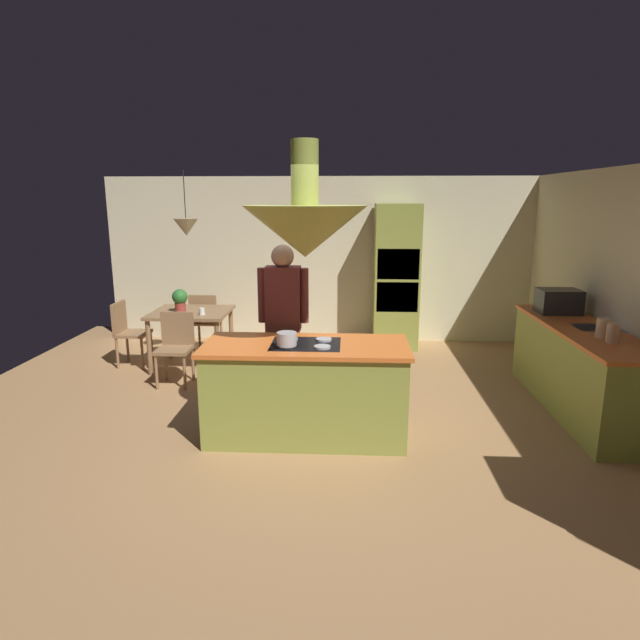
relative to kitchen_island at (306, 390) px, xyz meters
name	(u,v)px	position (x,y,z in m)	size (l,w,h in m)	color
ground	(308,427)	(0.00, 0.20, -0.46)	(8.16, 8.16, 0.00)	#AD7F51
wall_back	(324,260)	(0.00, 3.65, 0.82)	(6.80, 0.10, 2.55)	beige
wall_right	(639,297)	(3.25, 0.60, 0.82)	(0.10, 7.20, 2.55)	beige
kitchen_island	(306,390)	(0.00, 0.00, 0.00)	(1.90, 0.83, 0.93)	#939E42
counter_run_right	(580,368)	(2.84, 0.80, 0.01)	(0.73, 2.46, 0.91)	#939E42
oven_tower	(396,277)	(1.10, 3.24, 0.62)	(0.66, 0.62, 2.15)	#939E42
dining_table	(191,319)	(-1.70, 2.10, 0.20)	(1.01, 0.92, 0.76)	#936D48
person_at_island	(283,316)	(-0.29, 0.69, 0.56)	(0.53, 0.24, 1.76)	tan
range_hood	(305,228)	(0.00, 0.00, 1.50)	(1.10, 1.10, 1.00)	#939E42
pendant_light_over_table	(186,227)	(-1.70, 2.10, 1.40)	(0.32, 0.32, 0.82)	beige
chair_facing_island	(176,343)	(-1.70, 1.42, 0.05)	(0.40, 0.40, 0.87)	#936D48
chair_by_back_wall	(205,319)	(-1.70, 2.78, 0.05)	(0.40, 0.40, 0.87)	#936D48
chair_at_corner	(127,329)	(-2.58, 2.10, 0.05)	(0.40, 0.40, 0.87)	#936D48
potted_plant_on_table	(180,299)	(-1.82, 2.05, 0.47)	(0.20, 0.20, 0.30)	#99382D
cup_on_table	(202,311)	(-1.49, 1.87, 0.35)	(0.07, 0.07, 0.09)	white
canister_flour	(613,333)	(2.84, 0.19, 0.54)	(0.11, 0.11, 0.19)	#E0B78C
canister_sugar	(604,328)	(2.84, 0.37, 0.55)	(0.14, 0.14, 0.19)	#E0B78C
microwave_on_counter	(558,301)	(2.84, 1.53, 0.59)	(0.46, 0.36, 0.28)	#232326
cooking_pot_on_cooktop	(287,339)	(-0.16, -0.13, 0.53)	(0.18, 0.18, 0.12)	#B2B2B7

